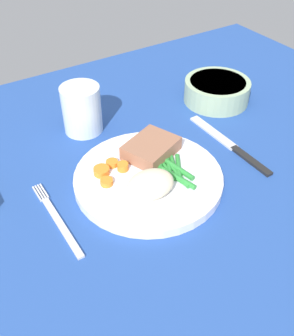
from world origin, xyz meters
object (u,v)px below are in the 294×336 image
Objects in this scene: meat_portion at (151,148)px; fork at (57,219)px; knife at (230,145)px; water_glass at (82,112)px; dinner_plate at (147,177)px; salad_bowl at (217,90)px.

meat_portion reaches higher than fork.
knife is 2.30× the size of water_glass.
salad_bowl is at bearing 27.68° from dinner_plate.
dinner_plate reaches higher than knife.
knife is 16.16cm from salad_bowl.
fork is 1.86× the size of water_glass.
dinner_plate is 19.01cm from water_glass.
water_glass is at bearing 97.00° from dinner_plate.
dinner_plate is 2.77× the size of meat_portion.
meat_portion is 0.42× the size of knife.
fork is (-18.86, -3.99, -2.61)cm from meat_portion.
meat_portion is 0.52× the size of fork.
salad_bowl reaches higher than fork.
salad_bowl is (27.98, -5.15, -1.29)cm from water_glass.
meat_portion is 15.90cm from water_glass.
water_glass reaches higher than knife.
meat_portion is 19.45cm from fork.
water_glass reaches higher than dinner_plate.
salad_bowl is at bearing 23.42° from meat_portion.
meat_portion reaches higher than dinner_plate.
meat_portion is 15.14cm from knife.
meat_portion is at bearing -69.76° from water_glass.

